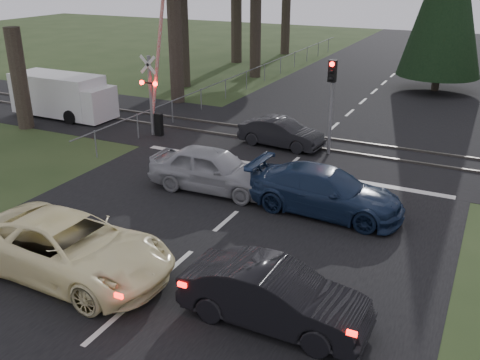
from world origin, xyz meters
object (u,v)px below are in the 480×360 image
Objects in this scene: traffic_signal_center at (332,91)px; cream_coupe at (70,247)px; silver_car at (212,169)px; crossing_signal at (155,94)px; blue_sedan at (325,191)px; white_van at (65,96)px; dark_car_far at (281,133)px; dark_hatchback at (274,296)px.

cream_coupe is (-3.24, -12.28, -2.00)m from traffic_signal_center.
traffic_signal_center is 0.87× the size of silver_car.
crossing_signal is 12.52m from cream_coupe.
white_van reaches higher than blue_sedan.
dark_car_far is (0.98, 12.47, -0.17)m from cream_coupe.
white_van is (-14.63, -0.18, -1.66)m from traffic_signal_center.
traffic_signal_center is 6.20m from blue_sedan.
dark_hatchback is 12.92m from dark_car_far.
blue_sedan reaches higher than dark_car_far.
cream_coupe reaches higher than blue_sedan.
silver_car is (-5.05, 6.29, 0.08)m from dark_hatchback.
silver_car is at bearing -39.74° from crossing_signal.
silver_car is at bearing 91.84° from blue_sedan.
traffic_signal_center is at bearing 1.62° from white_van.
dark_hatchback is 8.07m from silver_car.
crossing_signal is 1.34× the size of blue_sedan.
white_van is at bearing 97.05° from dark_car_far.
traffic_signal_center is 1.06× the size of dark_car_far.
white_van reaches higher than dark_car_far.
dark_hatchback is at bearing -170.42° from blue_sedan.
crossing_signal is at bearing -5.45° from white_van.
cream_coupe is at bearing -179.12° from dark_car_far.
white_van is (-17.04, 11.68, 0.42)m from dark_hatchback.
cream_coupe is 1.32× the size of dark_hatchback.
cream_coupe is at bearing -104.76° from traffic_signal_center.
blue_sedan reaches higher than dark_hatchback.
crossing_signal is 1.49× the size of silver_car.
crossing_signal reaches higher than dark_car_far.
cream_coupe is 12.51m from dark_car_far.
blue_sedan is at bearing -92.43° from silver_car.
traffic_signal_center is 6.49m from silver_car.
cream_coupe is 8.25m from blue_sedan.
white_van is (-16.26, 5.43, 0.39)m from blue_sedan.
dark_car_far is (-3.89, 5.80, -0.12)m from blue_sedan.
crossing_signal is 1.20× the size of cream_coupe.
dark_hatchback is (2.41, -11.86, -2.08)m from traffic_signal_center.
dark_car_far is (0.38, 5.76, -0.16)m from silver_car.
silver_car is 1.22× the size of dark_car_far.
cream_coupe is 1.50× the size of dark_car_far.
blue_sedan is at bearing -34.20° from cream_coupe.
crossing_signal is 1.59× the size of dark_hatchback.
dark_hatchback is (5.65, 0.42, -0.08)m from cream_coupe.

